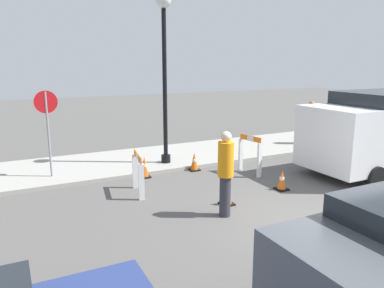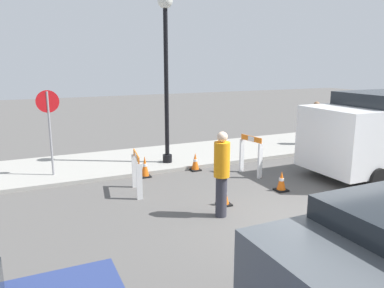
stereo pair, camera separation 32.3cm
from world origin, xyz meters
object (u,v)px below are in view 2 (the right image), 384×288
Objects in this scene: person_worker at (222,171)px; person_pedestrian at (315,122)px; streetlamp_post at (166,56)px; stop_sign at (49,119)px.

person_worker reaches higher than person_pedestrian.
streetlamp_post reaches higher than stop_sign.
stop_sign is 1.29× the size of person_worker.
stop_sign reaches higher than person_worker.
stop_sign is 5.20m from person_worker.
streetlamp_post is 3.75m from stop_sign.
person_pedestrian is at bearing 0.76° from streetlamp_post.
person_pedestrian is (6.37, 4.22, -0.01)m from person_worker.
person_worker is at bearing 40.17° from person_pedestrian.
stop_sign is 9.38m from person_pedestrian.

